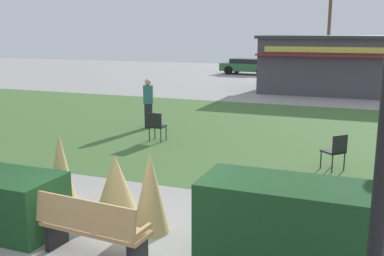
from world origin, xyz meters
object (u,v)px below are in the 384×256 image
(cafe_chair_east, at_px, (336,149))
(parked_car_center_slot, at_px, (316,68))
(food_kiosk, at_px, (336,64))
(cafe_chair_west, at_px, (156,124))
(park_bench, at_px, (92,228))
(parked_car_west_slot, at_px, (248,66))
(person_strolling, at_px, (148,103))
(tree_right_bg, at_px, (329,32))

(cafe_chair_east, bearing_deg, parked_car_center_slot, 97.47)
(food_kiosk, xyz_separation_m, cafe_chair_west, (-4.11, -13.81, -1.01))
(cafe_chair_west, distance_m, cafe_chair_east, 5.35)
(park_bench, relative_size, parked_car_west_slot, 0.40)
(park_bench, bearing_deg, food_kiosk, 84.91)
(park_bench, height_order, person_strolling, person_strolling)
(parked_car_west_slot, bearing_deg, parked_car_center_slot, -0.08)
(parked_car_center_slot, height_order, tree_right_bg, tree_right_bg)
(park_bench, distance_m, tree_right_bg, 36.20)
(food_kiosk, relative_size, person_strolling, 4.70)
(food_kiosk, bearing_deg, tree_right_bg, 96.62)
(parked_car_west_slot, distance_m, tree_right_bg, 8.83)
(park_bench, xyz_separation_m, parked_car_center_slot, (-0.16, 29.55, 0.16))
(person_strolling, height_order, tree_right_bg, tree_right_bg)
(park_bench, bearing_deg, person_strolling, 111.63)
(cafe_chair_west, distance_m, parked_car_center_slot, 22.80)
(park_bench, xyz_separation_m, cafe_chair_east, (2.96, 5.76, 0.05))
(park_bench, distance_m, parked_car_west_slot, 30.03)
(person_strolling, distance_m, parked_car_center_slot, 21.25)
(parked_car_west_slot, bearing_deg, cafe_chair_east, -70.83)
(cafe_chair_west, relative_size, parked_car_center_slot, 0.20)
(cafe_chair_east, distance_m, tree_right_bg, 30.60)
(cafe_chair_west, bearing_deg, park_bench, -71.65)
(tree_right_bg, bearing_deg, cafe_chair_east, -84.51)
(cafe_chair_east, relative_size, parked_car_west_slot, 0.20)
(parked_car_center_slot, bearing_deg, park_bench, -89.69)
(food_kiosk, bearing_deg, cafe_chair_east, -85.68)
(park_bench, bearing_deg, cafe_chair_east, 62.76)
(cafe_chair_west, xyz_separation_m, cafe_chair_east, (5.23, -1.09, 0.00))
(cafe_chair_east, height_order, parked_car_west_slot, parked_car_west_slot)
(cafe_chair_east, xyz_separation_m, parked_car_center_slot, (-3.12, 23.79, 0.12))
(person_strolling, bearing_deg, cafe_chair_west, -127.06)
(person_strolling, bearing_deg, cafe_chair_east, -94.10)
(cafe_chair_west, relative_size, cafe_chair_east, 1.00)
(park_bench, relative_size, cafe_chair_west, 1.95)
(person_strolling, relative_size, parked_car_center_slot, 0.39)
(cafe_chair_west, xyz_separation_m, parked_car_center_slot, (2.11, 22.71, 0.12))
(park_bench, height_order, cafe_chair_west, park_bench)
(food_kiosk, distance_m, cafe_chair_east, 14.97)
(food_kiosk, distance_m, tree_right_bg, 15.64)
(parked_car_center_slot, bearing_deg, person_strolling, -98.75)
(park_bench, distance_m, cafe_chair_east, 6.47)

